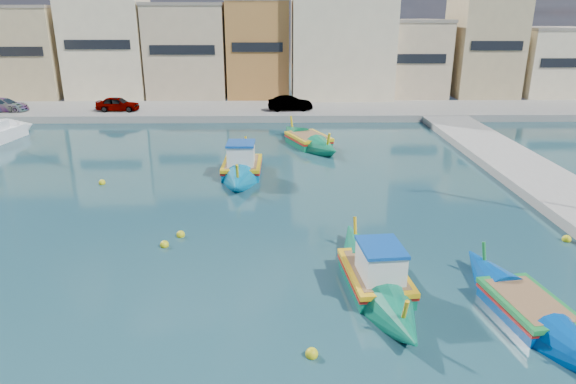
# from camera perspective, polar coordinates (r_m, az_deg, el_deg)

# --- Properties ---
(ground) EXTENTS (160.00, 160.00, 0.00)m
(ground) POSITION_cam_1_polar(r_m,az_deg,el_deg) (18.36, -12.46, -10.45)
(ground) COLOR #13333B
(ground) RESTS_ON ground
(north_quay) EXTENTS (80.00, 8.00, 0.60)m
(north_quay) POSITION_cam_1_polar(r_m,az_deg,el_deg) (48.52, -5.32, 8.95)
(north_quay) COLOR gray
(north_quay) RESTS_ON ground
(north_townhouses) EXTENTS (83.20, 7.87, 10.19)m
(north_townhouses) POSITION_cam_1_polar(r_m,az_deg,el_deg) (55.19, 2.27, 15.19)
(north_townhouses) COLOR tan
(north_townhouses) RESTS_ON ground
(church_block) EXTENTS (10.00, 10.00, 19.10)m
(church_block) POSITION_cam_1_polar(r_m,az_deg,el_deg) (55.96, 5.87, 18.66)
(church_block) COLOR beige
(church_block) RESTS_ON ground
(parked_cars) EXTENTS (29.57, 1.76, 1.30)m
(parked_cars) POSITION_cam_1_polar(r_m,az_deg,el_deg) (48.55, -16.84, 9.33)
(parked_cars) COLOR #4C1919
(parked_cars) RESTS_ON north_quay
(luzzu_turquoise_cabin) EXTENTS (2.65, 8.66, 2.74)m
(luzzu_turquoise_cabin) POSITION_cam_1_polar(r_m,az_deg,el_deg) (18.15, 9.68, -9.43)
(luzzu_turquoise_cabin) COLOR #0A7150
(luzzu_turquoise_cabin) RESTS_ON ground
(luzzu_blue_cabin) EXTENTS (2.25, 8.71, 3.08)m
(luzzu_blue_cabin) POSITION_cam_1_polar(r_m,az_deg,el_deg) (30.14, -5.12, 2.67)
(luzzu_blue_cabin) COLOR #006EA1
(luzzu_blue_cabin) RESTS_ON ground
(luzzu_green) EXTENTS (5.23, 8.80, 2.71)m
(luzzu_green) POSITION_cam_1_polar(r_m,az_deg,el_deg) (36.66, 2.29, 5.61)
(luzzu_green) COLOR #0A7049
(luzzu_green) RESTS_ON ground
(luzzu_blue_south) EXTENTS (2.89, 7.89, 2.23)m
(luzzu_blue_south) POSITION_cam_1_polar(r_m,az_deg,el_deg) (17.98, 25.09, -11.80)
(luzzu_blue_south) COLOR #00419E
(luzzu_blue_south) RESTS_ON ground
(yacht_north) EXTENTS (3.10, 7.89, 10.26)m
(yacht_north) POSITION_cam_1_polar(r_m,az_deg,el_deg) (44.61, -28.77, 5.87)
(yacht_north) COLOR white
(yacht_north) RESTS_ON ground
(mooring_buoys) EXTENTS (22.11, 23.45, 0.36)m
(mooring_buoys) POSITION_cam_1_polar(r_m,az_deg,el_deg) (22.82, -6.02, -3.73)
(mooring_buoys) COLOR yellow
(mooring_buoys) RESTS_ON ground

